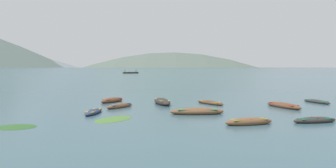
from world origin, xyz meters
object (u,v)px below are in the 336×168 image
(rowboat_5, at_px, (315,120))
(ferry_0, at_px, (131,73))
(rowboat_4, at_px, (162,102))
(rowboat_6, at_px, (283,106))
(rowboat_2, at_px, (317,102))
(rowboat_3, at_px, (249,122))
(rowboat_7, at_px, (112,100))
(rowboat_1, at_px, (210,103))
(rowboat_0, at_px, (197,111))
(rowboat_8, at_px, (120,106))
(rowboat_9, at_px, (94,112))

(rowboat_5, bearing_deg, ferry_0, 100.33)
(rowboat_4, height_order, rowboat_6, rowboat_4)
(rowboat_2, height_order, rowboat_6, rowboat_6)
(rowboat_3, height_order, rowboat_7, rowboat_7)
(rowboat_1, relative_size, rowboat_6, 0.83)
(rowboat_5, bearing_deg, rowboat_3, -173.31)
(rowboat_3, relative_size, rowboat_7, 1.07)
(rowboat_0, bearing_deg, rowboat_3, -56.82)
(rowboat_2, xyz_separation_m, rowboat_4, (-16.42, -0.54, 0.10))
(rowboat_6, relative_size, ferry_0, 0.49)
(rowboat_8, bearing_deg, rowboat_0, -29.97)
(rowboat_1, relative_size, rowboat_9, 1.11)
(rowboat_0, height_order, rowboat_1, rowboat_0)
(rowboat_7, bearing_deg, rowboat_1, -10.81)
(rowboat_0, distance_m, rowboat_6, 9.26)
(rowboat_0, relative_size, rowboat_7, 1.35)
(ferry_0, bearing_deg, rowboat_9, -85.87)
(rowboat_2, height_order, rowboat_9, rowboat_9)
(rowboat_3, distance_m, rowboat_4, 12.13)
(rowboat_5, bearing_deg, rowboat_4, 135.61)
(rowboat_1, bearing_deg, rowboat_5, -61.37)
(rowboat_7, relative_size, rowboat_8, 1.06)
(rowboat_3, bearing_deg, rowboat_9, 156.79)
(rowboat_0, distance_m, rowboat_3, 5.26)
(rowboat_6, bearing_deg, rowboat_8, 178.25)
(rowboat_0, bearing_deg, rowboat_8, 150.03)
(rowboat_3, relative_size, rowboat_9, 1.10)
(rowboat_2, height_order, ferry_0, ferry_0)
(rowboat_2, xyz_separation_m, rowboat_9, (-22.11, -6.43, 0.01))
(rowboat_4, xyz_separation_m, ferry_0, (-15.74, 133.23, 0.21))
(rowboat_6, relative_size, rowboat_8, 1.38)
(rowboat_1, distance_m, rowboat_2, 11.51)
(rowboat_4, bearing_deg, rowboat_5, -44.39)
(rowboat_2, bearing_deg, rowboat_0, -153.30)
(rowboat_3, bearing_deg, rowboat_2, 46.27)
(rowboat_7, height_order, rowboat_9, rowboat_7)
(rowboat_7, bearing_deg, rowboat_3, -48.75)
(rowboat_2, bearing_deg, rowboat_6, -145.76)
(rowboat_4, distance_m, rowboat_7, 5.68)
(rowboat_4, relative_size, rowboat_5, 1.26)
(rowboat_6, bearing_deg, rowboat_0, -158.29)
(rowboat_5, bearing_deg, rowboat_7, 142.76)
(rowboat_7, distance_m, rowboat_8, 4.47)
(rowboat_3, bearing_deg, rowboat_1, 93.79)
(rowboat_3, xyz_separation_m, ferry_0, (-21.37, 143.97, 0.27))
(rowboat_8, height_order, ferry_0, ferry_0)
(rowboat_3, relative_size, rowboat_5, 1.04)
(rowboat_0, xyz_separation_m, ferry_0, (-18.49, 139.57, 0.25))
(rowboat_4, relative_size, rowboat_9, 1.33)
(ferry_0, bearing_deg, rowboat_1, -81.19)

